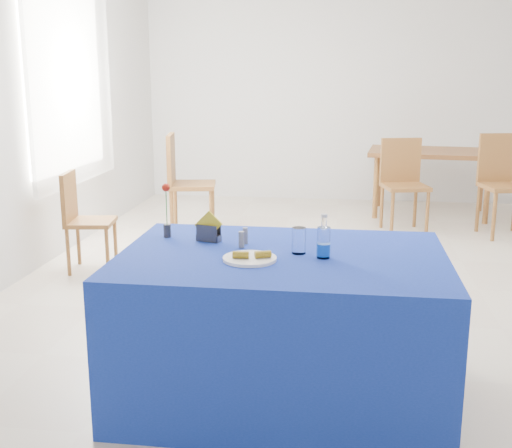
{
  "coord_description": "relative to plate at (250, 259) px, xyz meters",
  "views": [
    {
      "loc": [
        0.06,
        -4.86,
        1.63
      ],
      "look_at": [
        -0.35,
        -1.9,
        0.92
      ],
      "focal_mm": 45.0,
      "sensor_mm": 36.0,
      "label": 1
    }
  ],
  "objects": [
    {
      "name": "floor",
      "position": [
        0.37,
        1.98,
        -0.77
      ],
      "size": [
        7.0,
        7.0,
        0.0
      ],
      "primitive_type": "plane",
      "color": "beige",
      "rests_on": "ground"
    },
    {
      "name": "room_shell",
      "position": [
        0.37,
        1.98,
        0.98
      ],
      "size": [
        7.0,
        7.0,
        7.0
      ],
      "color": "silver",
      "rests_on": "ground"
    },
    {
      "name": "window_pane",
      "position": [
        -2.1,
        2.78,
        0.78
      ],
      "size": [
        0.04,
        1.5,
        1.6
      ],
      "primitive_type": "cube",
      "color": "white",
      "rests_on": "room_shell"
    },
    {
      "name": "curtain",
      "position": [
        -2.03,
        2.78,
        0.78
      ],
      "size": [
        0.04,
        1.75,
        1.85
      ],
      "primitive_type": "cube",
      "color": "white",
      "rests_on": "room_shell"
    },
    {
      "name": "plate",
      "position": [
        0.0,
        0.0,
        0.0
      ],
      "size": [
        0.26,
        0.26,
        0.01
      ],
      "primitive_type": "cylinder",
      "color": "white",
      "rests_on": "blue_table"
    },
    {
      "name": "drinking_glass",
      "position": [
        0.22,
        0.15,
        0.06
      ],
      "size": [
        0.07,
        0.07,
        0.13
      ],
      "primitive_type": "cylinder",
      "color": "white",
      "rests_on": "blue_table"
    },
    {
      "name": "salt_shaker",
      "position": [
        -0.07,
        0.29,
        0.04
      ],
      "size": [
        0.03,
        0.03,
        0.08
      ],
      "primitive_type": "cylinder",
      "color": "slate",
      "rests_on": "blue_table"
    },
    {
      "name": "pepper_shaker",
      "position": [
        -0.07,
        0.21,
        0.04
      ],
      "size": [
        0.03,
        0.03,
        0.08
      ],
      "primitive_type": "cylinder",
      "color": "slate",
      "rests_on": "blue_table"
    },
    {
      "name": "blue_table",
      "position": [
        0.14,
        0.13,
        -0.39
      ],
      "size": [
        1.6,
        1.1,
        0.76
      ],
      "color": "navy",
      "rests_on": "floor"
    },
    {
      "name": "water_bottle",
      "position": [
        0.34,
        0.09,
        0.06
      ],
      "size": [
        0.07,
        0.07,
        0.21
      ],
      "color": "silver",
      "rests_on": "blue_table"
    },
    {
      "name": "napkin_holder",
      "position": [
        -0.27,
        0.32,
        0.04
      ],
      "size": [
        0.15,
        0.08,
        0.16
      ],
      "color": "#3B3B40",
      "rests_on": "blue_table"
    },
    {
      "name": "rose_vase",
      "position": [
        -0.51,
        0.37,
        0.13
      ],
      "size": [
        0.04,
        0.04,
        0.29
      ],
      "color": "#26262B",
      "rests_on": "blue_table"
    },
    {
      "name": "oak_table",
      "position": [
        1.43,
        4.69,
        -0.09
      ],
      "size": [
        1.49,
        1.04,
        0.76
      ],
      "color": "brown",
      "rests_on": "floor"
    },
    {
      "name": "chair_bg_left",
      "position": [
        1.04,
        3.89,
        -0.21
      ],
      "size": [
        0.52,
        0.52,
        0.96
      ],
      "rotation": [
        0.0,
        0.0,
        0.23
      ],
      "color": "brown",
      "rests_on": "floor"
    },
    {
      "name": "chair_bg_right",
      "position": [
        2.04,
        3.84,
        -0.18
      ],
      "size": [
        0.54,
        0.54,
        1.02
      ],
      "rotation": [
        0.0,
        0.0,
        0.2
      ],
      "color": "brown",
      "rests_on": "floor"
    },
    {
      "name": "chair_win_a",
      "position": [
        -1.72,
        2.06,
        -0.29
      ],
      "size": [
        0.42,
        0.42,
        0.83
      ],
      "rotation": [
        0.0,
        0.0,
        1.72
      ],
      "color": "brown",
      "rests_on": "floor"
    },
    {
      "name": "chair_win_b",
      "position": [
        -1.19,
        3.38,
        -0.17
      ],
      "size": [
        0.53,
        0.53,
        1.03
      ],
      "rotation": [
        0.0,
        0.0,
        1.74
      ],
      "color": "brown",
      "rests_on": "floor"
    },
    {
      "name": "banana_pieces",
      "position": [
        0.01,
        -0.01,
        0.02
      ],
      "size": [
        0.18,
        0.07,
        0.03
      ],
      "color": "gold",
      "rests_on": "plate"
    }
  ]
}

